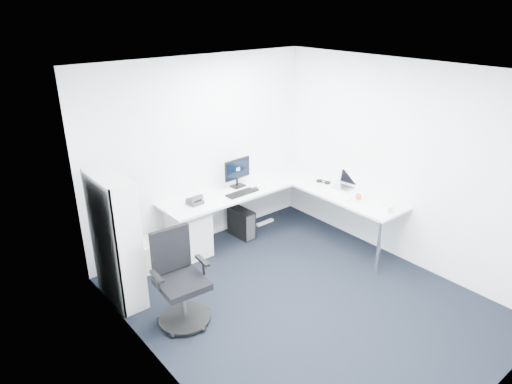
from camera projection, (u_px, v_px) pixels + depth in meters
ground at (302, 301)px, 5.50m from camera, size 4.20×4.20×0.00m
ceiling at (312, 73)px, 4.45m from camera, size 4.20×4.20×0.00m
wall_back at (201, 153)px, 6.47m from camera, size 3.60×0.02×2.70m
wall_front at (502, 284)px, 3.48m from camera, size 3.60×0.02×2.70m
wall_left at (159, 252)px, 3.93m from camera, size 0.02×4.20×2.70m
wall_right at (402, 164)px, 6.03m from camera, size 0.02×4.20×2.70m
l_desk at (262, 219)px, 6.67m from camera, size 2.73×1.53×0.80m
drawer_pedestal at (188, 230)px, 6.42m from camera, size 0.47×0.58×0.72m
bookshelf at (116, 240)px, 5.28m from camera, size 0.31×0.79×1.59m
task_chair at (182, 281)px, 4.94m from camera, size 0.65×0.65×1.08m
black_pc_tower at (241, 223)px, 6.95m from camera, size 0.22×0.46×0.44m
beige_pc_tower at (147, 255)px, 6.12m from camera, size 0.25×0.44×0.40m
power_strip at (265, 222)px, 7.41m from camera, size 0.33×0.06×0.04m
monitor at (238, 173)px, 6.69m from camera, size 0.47×0.18×0.44m
black_keyboard at (241, 193)px, 6.51m from camera, size 0.46×0.18×0.02m
mouse at (256, 189)px, 6.65m from camera, size 0.08×0.11×0.03m
desk_phone at (195, 199)px, 6.18m from camera, size 0.20×0.20×0.13m
laptop at (343, 181)px, 6.68m from camera, size 0.37×0.36×0.23m
white_keyboard at (338, 195)px, 6.46m from camera, size 0.16×0.46×0.01m
headphones at (323, 181)px, 6.91m from camera, size 0.19×0.23×0.05m
orange_fruit at (358, 196)px, 6.33m from camera, size 0.08×0.08×0.08m
tissue_box at (384, 207)px, 6.00m from camera, size 0.12×0.22×0.08m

